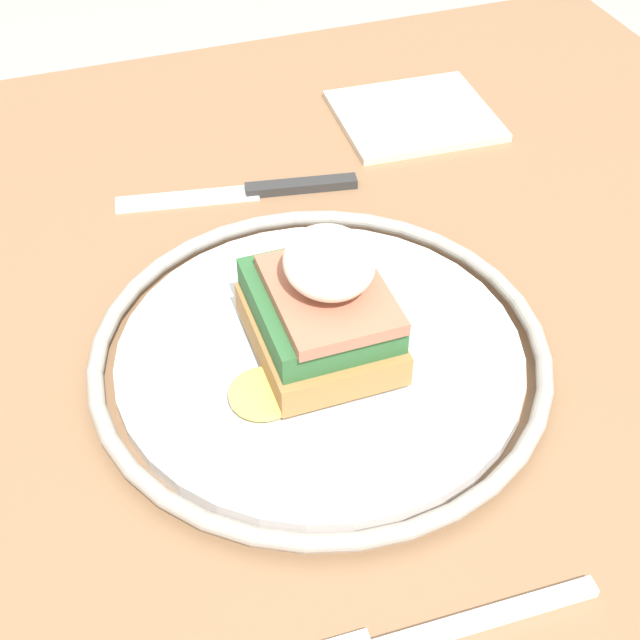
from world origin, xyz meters
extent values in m
cube|color=#846042|center=(0.00, 0.00, 0.73)|extent=(0.89, 0.88, 0.03)
cylinder|color=#846042|center=(0.38, -0.38, 0.36)|extent=(0.06, 0.06, 0.71)
cylinder|color=silver|center=(0.03, -0.01, 0.75)|extent=(0.24, 0.24, 0.01)
torus|color=gray|center=(0.03, -0.01, 0.75)|extent=(0.27, 0.27, 0.01)
cube|color=#9E703D|center=(0.03, -0.01, 0.77)|extent=(0.09, 0.08, 0.02)
cube|color=#2D6033|center=(0.03, -0.01, 0.79)|extent=(0.09, 0.07, 0.02)
cube|color=#AD664C|center=(0.02, -0.02, 0.80)|extent=(0.08, 0.06, 0.01)
ellipsoid|color=white|center=(0.03, -0.02, 0.82)|extent=(0.05, 0.05, 0.03)
cylinder|color=#E5C656|center=(0.00, 0.03, 0.76)|extent=(0.04, 0.04, 0.00)
cube|color=silver|center=(-0.15, -0.03, 0.74)|extent=(0.01, 0.11, 0.00)
cube|color=#2D2D2D|center=(0.20, -0.06, 0.75)|extent=(0.03, 0.08, 0.01)
cube|color=silver|center=(0.21, 0.02, 0.74)|extent=(0.04, 0.11, 0.00)
cube|color=beige|center=(0.26, -0.18, 0.75)|extent=(0.12, 0.13, 0.01)
camera|label=1|loc=(-0.32, 0.11, 1.12)|focal=50.00mm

